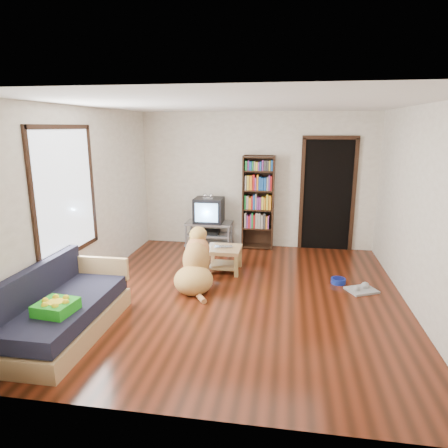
# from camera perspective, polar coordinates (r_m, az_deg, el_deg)

# --- Properties ---
(ground) EXTENTS (5.00, 5.00, 0.00)m
(ground) POSITION_cam_1_polar(r_m,az_deg,el_deg) (5.74, 2.38, -10.14)
(ground) COLOR #5A200F
(ground) RESTS_ON ground
(ceiling) EXTENTS (5.00, 5.00, 0.00)m
(ceiling) POSITION_cam_1_polar(r_m,az_deg,el_deg) (5.26, 2.67, 16.75)
(ceiling) COLOR white
(ceiling) RESTS_ON ground
(wall_back) EXTENTS (4.50, 0.00, 4.50)m
(wall_back) POSITION_cam_1_polar(r_m,az_deg,el_deg) (7.81, 4.68, 6.17)
(wall_back) COLOR silver
(wall_back) RESTS_ON ground
(wall_front) EXTENTS (4.50, 0.00, 4.50)m
(wall_front) POSITION_cam_1_polar(r_m,az_deg,el_deg) (2.96, -3.20, -6.48)
(wall_front) COLOR silver
(wall_front) RESTS_ON ground
(wall_left) EXTENTS (0.00, 5.00, 5.00)m
(wall_left) POSITION_cam_1_polar(r_m,az_deg,el_deg) (6.03, -19.26, 3.21)
(wall_left) COLOR silver
(wall_left) RESTS_ON ground
(wall_right) EXTENTS (0.00, 5.00, 5.00)m
(wall_right) POSITION_cam_1_polar(r_m,az_deg,el_deg) (5.56, 26.21, 1.72)
(wall_right) COLOR silver
(wall_right) RESTS_ON ground
(green_cushion) EXTENTS (0.40, 0.40, 0.12)m
(green_cushion) POSITION_cam_1_polar(r_m,az_deg,el_deg) (4.62, -22.86, -10.90)
(green_cushion) COLOR green
(green_cushion) RESTS_ON sofa
(laptop) EXTENTS (0.32, 0.24, 0.02)m
(laptop) POSITION_cam_1_polar(r_m,az_deg,el_deg) (6.49, -0.05, -3.38)
(laptop) COLOR silver
(laptop) RESTS_ON coffee_table
(dog_bowl) EXTENTS (0.22, 0.22, 0.08)m
(dog_bowl) POSITION_cam_1_polar(r_m,az_deg,el_deg) (6.37, 16.01, -7.81)
(dog_bowl) COLOR navy
(dog_bowl) RESTS_ON ground
(grey_rag) EXTENTS (0.50, 0.46, 0.03)m
(grey_rag) POSITION_cam_1_polar(r_m,az_deg,el_deg) (6.20, 19.04, -8.91)
(grey_rag) COLOR #A1A1A1
(grey_rag) RESTS_ON ground
(window) EXTENTS (0.03, 1.46, 1.70)m
(window) POSITION_cam_1_polar(r_m,az_deg,el_deg) (5.56, -21.69, 4.26)
(window) COLOR white
(window) RESTS_ON wall_left
(doorway) EXTENTS (1.03, 0.05, 2.19)m
(doorway) POSITION_cam_1_polar(r_m,az_deg,el_deg) (7.82, 14.58, 4.45)
(doorway) COLOR black
(doorway) RESTS_ON wall_back
(tv_stand) EXTENTS (0.90, 0.45, 0.50)m
(tv_stand) POSITION_cam_1_polar(r_m,az_deg,el_deg) (7.89, -2.14, -1.36)
(tv_stand) COLOR #99999E
(tv_stand) RESTS_ON ground
(crt_tv) EXTENTS (0.55, 0.52, 0.58)m
(crt_tv) POSITION_cam_1_polar(r_m,az_deg,el_deg) (7.80, -2.14, 2.05)
(crt_tv) COLOR black
(crt_tv) RESTS_ON tv_stand
(bookshelf) EXTENTS (0.60, 0.30, 1.80)m
(bookshelf) POSITION_cam_1_polar(r_m,az_deg,el_deg) (7.69, 4.92, 3.79)
(bookshelf) COLOR black
(bookshelf) RESTS_ON ground
(sofa) EXTENTS (0.80, 1.80, 0.80)m
(sofa) POSITION_cam_1_polar(r_m,az_deg,el_deg) (5.01, -21.97, -11.63)
(sofa) COLOR tan
(sofa) RESTS_ON ground
(coffee_table) EXTENTS (0.55, 0.55, 0.40)m
(coffee_table) POSITION_cam_1_polar(r_m,az_deg,el_deg) (6.56, -0.00, -4.40)
(coffee_table) COLOR tan
(coffee_table) RESTS_ON ground
(dog) EXTENTS (0.58, 1.09, 0.90)m
(dog) POSITION_cam_1_polar(r_m,az_deg,el_deg) (5.90, -4.08, -6.02)
(dog) COLOR tan
(dog) RESTS_ON ground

